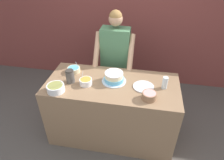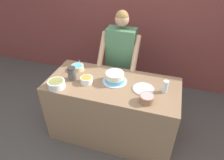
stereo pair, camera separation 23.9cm
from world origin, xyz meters
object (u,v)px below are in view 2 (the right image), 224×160
at_px(person_baker, 121,55).
at_px(ceramic_plate, 143,89).
at_px(drinking_glass, 165,87).
at_px(frosting_bowl_olive, 56,84).
at_px(frosting_bowl_orange, 87,80).
at_px(stoneware_jar, 72,74).
at_px(cake, 115,78).
at_px(frosting_bowl_pink, 147,98).
at_px(frosting_bowl_blue, 77,67).

distance_m(person_baker, ceramic_plate, 0.80).
bearing_deg(drinking_glass, frosting_bowl_olive, -166.88).
bearing_deg(frosting_bowl_olive, drinking_glass, 13.12).
xyz_separation_m(frosting_bowl_orange, ceramic_plate, (0.70, 0.07, -0.04)).
height_order(ceramic_plate, stoneware_jar, stoneware_jar).
relative_size(person_baker, ceramic_plate, 6.30).
xyz_separation_m(cake, frosting_bowl_pink, (0.44, -0.27, -0.01)).
relative_size(person_baker, frosting_bowl_blue, 8.83).
relative_size(cake, frosting_bowl_blue, 1.69).
bearing_deg(ceramic_plate, cake, 171.59).
height_order(person_baker, ceramic_plate, person_baker).
relative_size(frosting_bowl_pink, ceramic_plate, 0.64).
height_order(frosting_bowl_orange, ceramic_plate, frosting_bowl_orange).
relative_size(frosting_bowl_blue, ceramic_plate, 0.71).
distance_m(ceramic_plate, stoneware_jar, 0.90).
height_order(person_baker, frosting_bowl_orange, person_baker).
xyz_separation_m(person_baker, stoneware_jar, (-0.44, -0.71, 0.02)).
relative_size(cake, ceramic_plate, 1.21).
xyz_separation_m(cake, ceramic_plate, (0.37, -0.05, -0.05)).
height_order(frosting_bowl_blue, frosting_bowl_pink, frosting_bowl_blue).
relative_size(frosting_bowl_olive, drinking_glass, 1.35).
distance_m(person_baker, frosting_bowl_orange, 0.76).
distance_m(frosting_bowl_pink, ceramic_plate, 0.23).
bearing_deg(frosting_bowl_blue, ceramic_plate, -10.79).
xyz_separation_m(cake, frosting_bowl_orange, (-0.33, -0.12, -0.02)).
bearing_deg(frosting_bowl_orange, frosting_bowl_blue, 134.11).
relative_size(cake, frosting_bowl_pink, 1.89).
height_order(frosting_bowl_blue, frosting_bowl_olive, frosting_bowl_blue).
height_order(frosting_bowl_blue, ceramic_plate, frosting_bowl_blue).
bearing_deg(frosting_bowl_orange, person_baker, 71.55).
relative_size(drinking_glass, stoneware_jar, 0.88).
relative_size(person_baker, frosting_bowl_pink, 9.88).
bearing_deg(frosting_bowl_olive, frosting_bowl_blue, 81.81).
relative_size(frosting_bowl_blue, frosting_bowl_olive, 0.88).
height_order(cake, drinking_glass, drinking_glass).
relative_size(cake, drinking_glass, 2.02).
bearing_deg(cake, ceramic_plate, -8.41).
bearing_deg(cake, frosting_bowl_pink, -31.05).
bearing_deg(frosting_bowl_olive, person_baker, 59.26).
bearing_deg(stoneware_jar, person_baker, 58.02).
distance_m(person_baker, frosting_bowl_olive, 1.07).
bearing_deg(drinking_glass, cake, 177.31).
bearing_deg(frosting_bowl_olive, frosting_bowl_orange, 32.62).
xyz_separation_m(frosting_bowl_blue, ceramic_plate, (0.94, -0.18, -0.03)).
relative_size(frosting_bowl_orange, frosting_bowl_olive, 0.80).
distance_m(person_baker, frosting_bowl_blue, 0.68).
xyz_separation_m(frosting_bowl_blue, frosting_bowl_olive, (-0.06, -0.44, 0.01)).
relative_size(person_baker, frosting_bowl_orange, 9.82).
relative_size(cake, frosting_bowl_orange, 1.88).
height_order(frosting_bowl_olive, ceramic_plate, frosting_bowl_olive).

